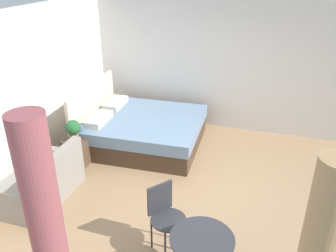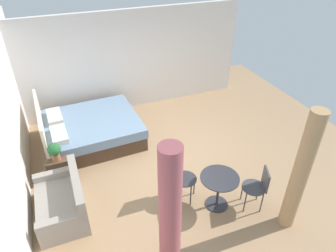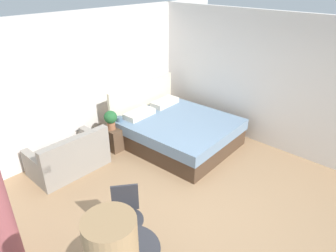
# 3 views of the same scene
# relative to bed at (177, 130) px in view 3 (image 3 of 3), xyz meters

# --- Properties ---
(ground_plane) EXTENTS (8.32, 9.09, 0.02)m
(ground_plane) POSITION_rel_bed_xyz_m (-1.33, -1.56, -0.33)
(ground_plane) COLOR #9E7A56
(wall_back) EXTENTS (8.32, 0.12, 2.71)m
(wall_back) POSITION_rel_bed_xyz_m (-1.33, 1.48, 1.04)
(wall_back) COLOR silver
(wall_back) RESTS_ON ground
(wall_right) EXTENTS (0.12, 6.09, 2.71)m
(wall_right) POSITION_rel_bed_xyz_m (1.33, -1.56, 1.04)
(wall_right) COLOR silver
(wall_right) RESTS_ON ground
(bed) EXTENTS (2.01, 2.27, 1.17)m
(bed) POSITION_rel_bed_xyz_m (0.00, 0.00, 0.00)
(bed) COLOR #473323
(bed) RESTS_ON ground
(couch) EXTENTS (1.34, 0.82, 0.79)m
(couch) POSITION_rel_bed_xyz_m (-2.09, 0.83, -0.05)
(couch) COLOR gray
(couch) RESTS_ON ground
(nightstand) EXTENTS (0.44, 0.43, 0.48)m
(nightstand) POSITION_rel_bed_xyz_m (-1.00, 0.83, -0.07)
(nightstand) COLOR brown
(nightstand) RESTS_ON ground
(potted_plant) EXTENTS (0.26, 0.26, 0.40)m
(potted_plant) POSITION_rel_bed_xyz_m (-1.10, 0.81, 0.40)
(potted_plant) COLOR #935B3D
(potted_plant) RESTS_ON nightstand
(vase) EXTENTS (0.14, 0.14, 0.19)m
(vase) POSITION_rel_bed_xyz_m (-0.88, 0.82, 0.26)
(vase) COLOR slate
(vase) RESTS_ON nightstand
(cafe_chair_near_couch) EXTENTS (0.62, 0.62, 0.90)m
(cafe_chair_near_couch) POSITION_rel_bed_xyz_m (-2.49, -1.29, 0.24)
(cafe_chair_near_couch) COLOR #2D2D33
(cafe_chair_near_couch) RESTS_ON ground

